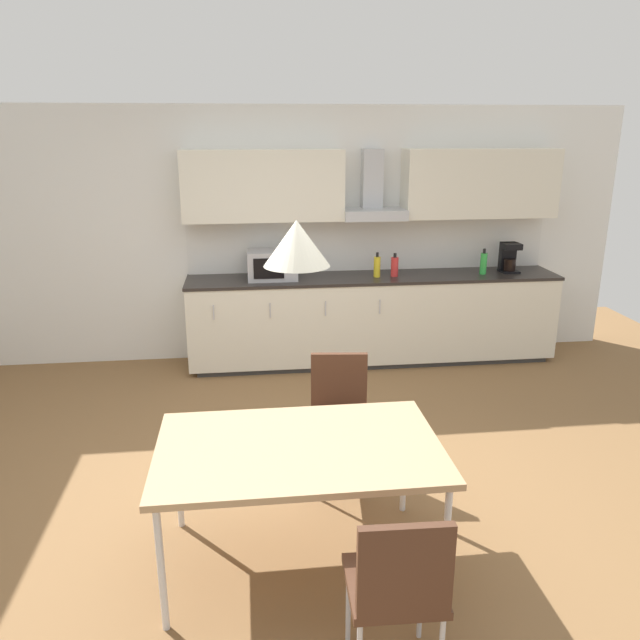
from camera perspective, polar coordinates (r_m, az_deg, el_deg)
The scene contains 14 objects.
ground_plane at distance 4.33m, azimuth -4.05°, elevation -15.30°, with size 9.32×7.83×0.02m, color brown.
wall_back at distance 6.40m, azimuth -5.56°, elevation 7.68°, with size 7.46×0.10×2.53m, color white.
kitchen_counter at distance 6.38m, azimuth 4.85°, elevation 0.15°, with size 3.71×0.62×0.90m.
backsplash_tile at distance 6.48m, azimuth 4.51°, elevation 6.90°, with size 3.69×0.02×0.53m, color silver.
upper_wall_cabinets at distance 6.25m, azimuth 4.92°, elevation 12.18°, with size 3.69×0.40×0.67m.
microwave at distance 6.10m, azimuth -4.40°, elevation 5.07°, with size 0.48×0.35×0.28m.
coffee_maker at distance 6.68m, azimuth 16.88°, elevation 5.51°, with size 0.18×0.19×0.30m.
bottle_green at distance 6.51m, azimuth 14.72°, elevation 5.04°, with size 0.07×0.07×0.26m.
bottle_yellow at distance 6.20m, azimuth 5.24°, elevation 4.89°, with size 0.07×0.07×0.25m.
bottle_red at distance 6.25m, azimuth 6.84°, elevation 4.89°, with size 0.07×0.07×0.23m.
dining_table at distance 3.35m, azimuth -1.93°, elevation -11.99°, with size 1.49×0.94×0.72m.
chair_near_right at distance 2.79m, azimuth 7.19°, elevation -22.68°, with size 0.41×0.41×0.87m.
chair_far_right at distance 4.21m, azimuth 1.78°, elevation -7.87°, with size 0.44×0.44×0.87m.
pendant_lamp at distance 2.97m, azimuth -2.15°, elevation 7.02°, with size 0.32×0.32×0.22m, color silver.
Camera 1 is at (-0.14, -3.65, 2.31)m, focal length 35.00 mm.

